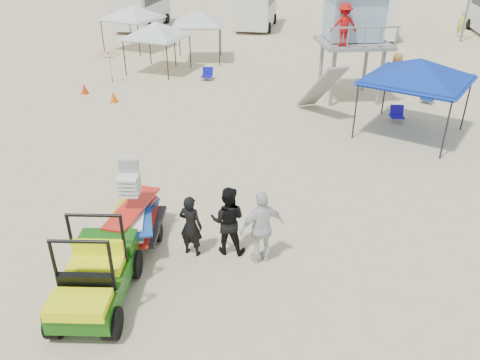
% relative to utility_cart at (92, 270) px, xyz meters
% --- Properties ---
extents(ground, '(140.00, 140.00, 0.00)m').
position_rel_utility_cart_xyz_m(ground, '(1.94, 0.58, -0.88)').
color(ground, beige).
rests_on(ground, ground).
extents(utility_cart, '(1.57, 2.65, 1.90)m').
position_rel_utility_cart_xyz_m(utility_cart, '(0.00, 0.00, 0.00)').
color(utility_cart, '#15540D').
rests_on(utility_cart, ground).
extents(surf_trailer, '(1.45, 2.33, 2.05)m').
position_rel_utility_cart_xyz_m(surf_trailer, '(0.01, 2.33, -0.05)').
color(surf_trailer, black).
rests_on(surf_trailer, ground).
extents(man_left, '(0.64, 0.48, 1.60)m').
position_rel_utility_cart_xyz_m(man_left, '(1.52, 2.03, -0.09)').
color(man_left, black).
rests_on(man_left, ground).
extents(man_mid, '(0.87, 0.69, 1.76)m').
position_rel_utility_cart_xyz_m(man_mid, '(2.37, 2.28, -0.00)').
color(man_mid, black).
rests_on(man_mid, ground).
extents(man_right, '(1.17, 0.97, 1.87)m').
position_rel_utility_cart_xyz_m(man_right, '(3.22, 2.03, 0.05)').
color(man_right, silver).
rests_on(man_right, ground).
extents(lifeguard_tower, '(3.60, 3.60, 4.74)m').
position_rel_utility_cart_xyz_m(lifeguard_tower, '(5.54, 15.09, 2.65)').
color(lifeguard_tower, gray).
rests_on(lifeguard_tower, ground).
extents(canopy_blue, '(4.48, 4.48, 3.32)m').
position_rel_utility_cart_xyz_m(canopy_blue, '(7.81, 10.83, 1.89)').
color(canopy_blue, black).
rests_on(canopy_blue, ground).
extents(canopy_white_a, '(3.29, 3.29, 3.09)m').
position_rel_utility_cart_xyz_m(canopy_white_a, '(-4.57, 17.91, 1.66)').
color(canopy_white_a, black).
rests_on(canopy_white_a, ground).
extents(canopy_white_b, '(3.75, 3.75, 3.17)m').
position_rel_utility_cart_xyz_m(canopy_white_b, '(-7.90, 23.01, 1.73)').
color(canopy_white_b, black).
rests_on(canopy_white_b, ground).
extents(canopy_white_c, '(3.16, 3.16, 3.32)m').
position_rel_utility_cart_xyz_m(canopy_white_c, '(-2.98, 20.73, 1.89)').
color(canopy_white_c, black).
rests_on(canopy_white_c, ground).
extents(umbrella_a, '(2.03, 2.06, 1.62)m').
position_rel_utility_cart_xyz_m(umbrella_a, '(-6.31, 15.45, -0.07)').
color(umbrella_a, red).
rests_on(umbrella_a, ground).
extents(umbrella_b, '(2.95, 2.96, 1.95)m').
position_rel_utility_cart_xyz_m(umbrella_b, '(-4.28, 18.05, 0.09)').
color(umbrella_b, yellow).
rests_on(umbrella_b, ground).
extents(cone_near, '(0.34, 0.34, 0.50)m').
position_rel_utility_cart_xyz_m(cone_near, '(-4.96, 12.51, -0.63)').
color(cone_near, '#FF5D08').
rests_on(cone_near, ground).
extents(cone_far, '(0.34, 0.34, 0.50)m').
position_rel_utility_cart_xyz_m(cone_far, '(-6.85, 13.47, -0.63)').
color(cone_far, '#E83507').
rests_on(cone_far, ground).
extents(beach_chair_a, '(0.56, 0.60, 0.64)m').
position_rel_utility_cart_xyz_m(beach_chair_a, '(-1.55, 16.80, -0.57)').
color(beach_chair_a, '#0E0F99').
rests_on(beach_chair_a, ground).
extents(beach_chair_b, '(0.59, 0.63, 0.64)m').
position_rel_utility_cart_xyz_m(beach_chair_b, '(7.54, 12.22, -0.57)').
color(beach_chair_b, '#1E0EA0').
rests_on(beach_chair_b, ground).
extents(beach_chair_c, '(0.72, 0.80, 0.64)m').
position_rel_utility_cart_xyz_m(beach_chair_c, '(9.21, 14.87, -0.57)').
color(beach_chair_c, navy).
rests_on(beach_chair_c, ground).
extents(rv_far_left, '(2.64, 6.80, 3.25)m').
position_rel_utility_cart_xyz_m(rv_far_left, '(-10.06, 30.57, 0.92)').
color(rv_far_left, silver).
rests_on(rv_far_left, ground).
extents(rv_mid_left, '(2.65, 6.50, 3.25)m').
position_rel_utility_cart_xyz_m(rv_mid_left, '(-1.06, 32.07, 0.91)').
color(rv_mid_left, silver).
rests_on(rv_mid_left, ground).
extents(rv_mid_right, '(2.64, 7.00, 3.25)m').
position_rel_utility_cart_xyz_m(rv_mid_right, '(7.94, 30.57, 0.92)').
color(rv_mid_right, silver).
rests_on(rv_mid_right, ground).
extents(distant_beachgoers, '(7.22, 14.83, 1.85)m').
position_rel_utility_cart_xyz_m(distant_beachgoers, '(10.40, 22.17, 0.02)').
color(distant_beachgoers, '#C9D24E').
rests_on(distant_beachgoers, ground).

